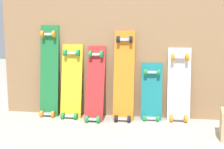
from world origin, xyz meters
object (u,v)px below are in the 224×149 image
Objects in this scene: skateboard_green at (49,74)px; skateboard_orange at (124,79)px; skateboard_white at (179,88)px; skateboard_yellow at (71,84)px; skateboard_teal at (152,95)px; skateboard_red at (95,87)px.

skateboard_green is 0.75m from skateboard_orange.
skateboard_white is at bearing 0.56° from skateboard_green.
skateboard_orange is 0.52m from skateboard_white.
skateboard_orange is at bearing -0.85° from skateboard_yellow.
skateboard_white is (0.25, 0.00, 0.08)m from skateboard_teal.
skateboard_red is at bearing -7.25° from skateboard_green.
skateboard_teal is at bearing 1.99° from skateboard_yellow.
skateboard_orange is at bearing -2.02° from skateboard_green.
skateboard_green is 1.06× the size of skateboard_orange.
skateboard_green reaches higher than skateboard_orange.
skateboard_red reaches higher than skateboard_teal.
skateboard_green reaches higher than skateboard_red.
skateboard_teal is 0.82× the size of skateboard_white.
skateboard_red is 0.84× the size of skateboard_orange.
skateboard_green reaches higher than skateboard_yellow.
skateboard_teal is (0.26, 0.03, -0.15)m from skateboard_orange.
skateboard_green is 0.25m from skateboard_yellow.
skateboard_white is at bearing 0.91° from skateboard_teal.
skateboard_green is at bearing 177.98° from skateboard_orange.
skateboard_orange reaches higher than skateboard_red.
skateboard_orange is 1.22× the size of skateboard_white.
skateboard_orange is (0.75, -0.03, -0.03)m from skateboard_green.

